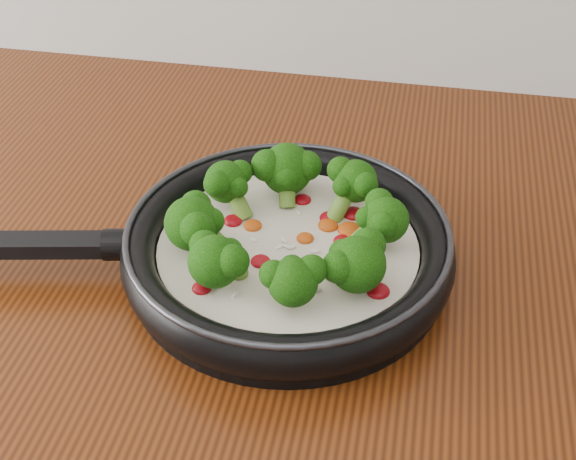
# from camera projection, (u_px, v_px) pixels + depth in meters

# --- Properties ---
(skillet) EXTENTS (0.51, 0.37, 0.09)m
(skillet) POSITION_uv_depth(u_px,v_px,m) (285.00, 245.00, 0.73)
(skillet) COLOR black
(skillet) RESTS_ON counter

